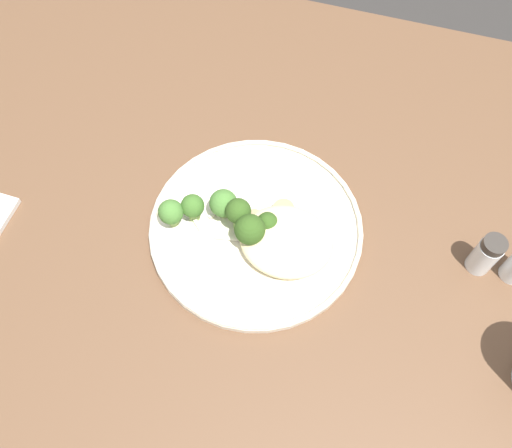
{
  "coord_description": "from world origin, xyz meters",
  "views": [
    {
      "loc": [
        -0.09,
        0.3,
        1.4
      ],
      "look_at": [
        0.01,
        -0.03,
        0.76
      ],
      "focal_mm": 37.86,
      "sensor_mm": 36.0,
      "label": 1
    }
  ],
  "objects_px": {
    "seared_scallop_left_edge": "(284,210)",
    "seared_scallop_front_small": "(261,249)",
    "seared_scallop_half_hidden": "(284,244)",
    "broccoli_floret_front_edge": "(249,233)",
    "seared_scallop_tilted_round": "(309,243)",
    "broccoli_floret_rear_charred": "(238,213)",
    "broccoli_floret_small_sprig": "(223,204)",
    "broccoli_floret_split_head": "(172,211)",
    "dinner_plate": "(256,228)",
    "broccoli_floret_near_rim": "(267,223)",
    "pepper_shaker": "(486,255)",
    "seared_scallop_rear_pale": "(254,219)",
    "seared_scallop_right_edge": "(297,252)",
    "broccoli_floret_beside_noodles": "(193,207)"
  },
  "relations": [
    {
      "from": "seared_scallop_left_edge",
      "to": "seared_scallop_front_small",
      "type": "distance_m",
      "value": 0.07
    },
    {
      "from": "seared_scallop_half_hidden",
      "to": "broccoli_floret_front_edge",
      "type": "bearing_deg",
      "value": 15.93
    },
    {
      "from": "seared_scallop_tilted_round",
      "to": "broccoli_floret_rear_charred",
      "type": "xyz_separation_m",
      "value": [
        0.1,
        -0.0,
        0.03
      ]
    },
    {
      "from": "broccoli_floret_small_sprig",
      "to": "broccoli_floret_front_edge",
      "type": "relative_size",
      "value": 0.8
    },
    {
      "from": "seared_scallop_front_small",
      "to": "broccoli_floret_small_sprig",
      "type": "relative_size",
      "value": 0.46
    },
    {
      "from": "broccoli_floret_split_head",
      "to": "dinner_plate",
      "type": "bearing_deg",
      "value": -167.63
    },
    {
      "from": "broccoli_floret_near_rim",
      "to": "pepper_shaker",
      "type": "xyz_separation_m",
      "value": [
        -0.28,
        -0.04,
        -0.0
      ]
    },
    {
      "from": "seared_scallop_half_hidden",
      "to": "broccoli_floret_near_rim",
      "type": "relative_size",
      "value": 0.76
    },
    {
      "from": "broccoli_floret_small_sprig",
      "to": "broccoli_floret_near_rim",
      "type": "relative_size",
      "value": 1.19
    },
    {
      "from": "dinner_plate",
      "to": "seared_scallop_rear_pale",
      "type": "bearing_deg",
      "value": -52.03
    },
    {
      "from": "seared_scallop_half_hidden",
      "to": "broccoli_floret_small_sprig",
      "type": "xyz_separation_m",
      "value": [
        0.09,
        -0.02,
        0.02
      ]
    },
    {
      "from": "broccoli_floret_near_rim",
      "to": "pepper_shaker",
      "type": "relative_size",
      "value": 0.62
    },
    {
      "from": "seared_scallop_right_edge",
      "to": "seared_scallop_rear_pale",
      "type": "bearing_deg",
      "value": -23.69
    },
    {
      "from": "broccoli_floret_split_head",
      "to": "seared_scallop_half_hidden",
      "type": "bearing_deg",
      "value": -177.65
    },
    {
      "from": "seared_scallop_front_small",
      "to": "broccoli_floret_near_rim",
      "type": "distance_m",
      "value": 0.03
    },
    {
      "from": "seared_scallop_half_hidden",
      "to": "dinner_plate",
      "type": "bearing_deg",
      "value": -22.0
    },
    {
      "from": "seared_scallop_half_hidden",
      "to": "seared_scallop_rear_pale",
      "type": "xyz_separation_m",
      "value": [
        0.05,
        -0.02,
        0.0
      ]
    },
    {
      "from": "seared_scallop_right_edge",
      "to": "seared_scallop_rear_pale",
      "type": "relative_size",
      "value": 1.05
    },
    {
      "from": "seared_scallop_front_small",
      "to": "broccoli_floret_beside_noodles",
      "type": "distance_m",
      "value": 0.11
    },
    {
      "from": "dinner_plate",
      "to": "seared_scallop_rear_pale",
      "type": "height_order",
      "value": "seared_scallop_rear_pale"
    },
    {
      "from": "seared_scallop_half_hidden",
      "to": "seared_scallop_right_edge",
      "type": "distance_m",
      "value": 0.02
    },
    {
      "from": "dinner_plate",
      "to": "seared_scallop_left_edge",
      "type": "xyz_separation_m",
      "value": [
        -0.03,
        -0.03,
        0.01
      ]
    },
    {
      "from": "pepper_shaker",
      "to": "dinner_plate",
      "type": "bearing_deg",
      "value": 6.96
    },
    {
      "from": "seared_scallop_tilted_round",
      "to": "pepper_shaker",
      "type": "relative_size",
      "value": 0.39
    },
    {
      "from": "broccoli_floret_beside_noodles",
      "to": "broccoli_floret_near_rim",
      "type": "xyz_separation_m",
      "value": [
        -0.1,
        -0.01,
        -0.0
      ]
    },
    {
      "from": "seared_scallop_tilted_round",
      "to": "seared_scallop_half_hidden",
      "type": "bearing_deg",
      "value": 18.22
    },
    {
      "from": "dinner_plate",
      "to": "broccoli_floret_near_rim",
      "type": "distance_m",
      "value": 0.03
    },
    {
      "from": "seared_scallop_rear_pale",
      "to": "broccoli_floret_near_rim",
      "type": "relative_size",
      "value": 0.57
    },
    {
      "from": "broccoli_floret_front_edge",
      "to": "pepper_shaker",
      "type": "relative_size",
      "value": 0.92
    },
    {
      "from": "seared_scallop_half_hidden",
      "to": "seared_scallop_left_edge",
      "type": "height_order",
      "value": "same"
    },
    {
      "from": "dinner_plate",
      "to": "broccoli_floret_near_rim",
      "type": "relative_size",
      "value": 7.01
    },
    {
      "from": "broccoli_floret_beside_noodles",
      "to": "pepper_shaker",
      "type": "relative_size",
      "value": 0.69
    },
    {
      "from": "broccoli_floret_front_edge",
      "to": "broccoli_floret_split_head",
      "type": "distance_m",
      "value": 0.11
    },
    {
      "from": "seared_scallop_rear_pale",
      "to": "broccoli_floret_rear_charred",
      "type": "distance_m",
      "value": 0.03
    },
    {
      "from": "broccoli_floret_front_edge",
      "to": "broccoli_floret_split_head",
      "type": "bearing_deg",
      "value": -3.33
    },
    {
      "from": "seared_scallop_tilted_round",
      "to": "broccoli_floret_beside_noodles",
      "type": "height_order",
      "value": "broccoli_floret_beside_noodles"
    },
    {
      "from": "broccoli_floret_split_head",
      "to": "pepper_shaker",
      "type": "xyz_separation_m",
      "value": [
        -0.41,
        -0.06,
        -0.01
      ]
    },
    {
      "from": "seared_scallop_rear_pale",
      "to": "pepper_shaker",
      "type": "relative_size",
      "value": 0.35
    },
    {
      "from": "broccoli_floret_beside_noodles",
      "to": "pepper_shaker",
      "type": "distance_m",
      "value": 0.38
    },
    {
      "from": "broccoli_floret_split_head",
      "to": "pepper_shaker",
      "type": "height_order",
      "value": "pepper_shaker"
    },
    {
      "from": "broccoli_floret_small_sprig",
      "to": "pepper_shaker",
      "type": "distance_m",
      "value": 0.34
    },
    {
      "from": "seared_scallop_front_small",
      "to": "broccoli_floret_near_rim",
      "type": "xyz_separation_m",
      "value": [
        0.0,
        -0.03,
        0.01
      ]
    },
    {
      "from": "seared_scallop_front_small",
      "to": "broccoli_floret_rear_charred",
      "type": "xyz_separation_m",
      "value": [
        0.04,
        -0.03,
        0.02
      ]
    },
    {
      "from": "broccoli_floret_beside_noodles",
      "to": "dinner_plate",
      "type": "bearing_deg",
      "value": -174.2
    },
    {
      "from": "dinner_plate",
      "to": "seared_scallop_front_small",
      "type": "bearing_deg",
      "value": 115.81
    },
    {
      "from": "broccoli_floret_near_rim",
      "to": "broccoli_floret_split_head",
      "type": "bearing_deg",
      "value": 9.7
    },
    {
      "from": "broccoli_floret_small_sprig",
      "to": "pepper_shaker",
      "type": "xyz_separation_m",
      "value": [
        -0.34,
        -0.03,
        -0.01
      ]
    },
    {
      "from": "seared_scallop_right_edge",
      "to": "dinner_plate",
      "type": "bearing_deg",
      "value": -21.01
    },
    {
      "from": "seared_scallop_rear_pale",
      "to": "broccoli_floret_rear_charred",
      "type": "height_order",
      "value": "broccoli_floret_rear_charred"
    },
    {
      "from": "seared_scallop_tilted_round",
      "to": "seared_scallop_left_edge",
      "type": "distance_m",
      "value": 0.06
    }
  ]
}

